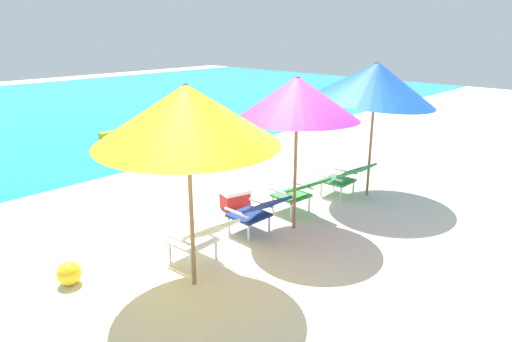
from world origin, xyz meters
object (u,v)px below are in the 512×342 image
at_px(lounge_chair_far_left, 201,236).
at_px(cooler_box, 235,199).
at_px(lounge_chair_near_right, 299,191).
at_px(beach_umbrella_right, 375,82).
at_px(lounge_chair_far_right, 346,176).
at_px(swim_buoy, 125,131).
at_px(beach_umbrella_left, 187,115).
at_px(beach_umbrella_center, 297,98).
at_px(beach_ball, 69,273).
at_px(lounge_chair_near_left, 257,211).

xyz_separation_m(lounge_chair_far_left, cooler_box, (1.67, 1.09, -0.24)).
height_order(lounge_chair_near_right, beach_umbrella_right, beach_umbrella_right).
bearing_deg(lounge_chair_far_right, swim_buoy, 89.81).
bearing_deg(beach_umbrella_left, lounge_chair_near_right, 9.24).
bearing_deg(beach_umbrella_right, beach_umbrella_center, 177.75).
xyz_separation_m(lounge_chair_far_left, lounge_chair_near_right, (2.19, 0.12, 0.00)).
bearing_deg(beach_umbrella_center, beach_ball, 162.84).
distance_m(lounge_chair_far_left, lounge_chair_far_right, 3.39).
distance_m(lounge_chair_far_left, lounge_chair_near_left, 1.11).
relative_size(swim_buoy, lounge_chair_far_right, 1.79).
bearing_deg(cooler_box, beach_umbrella_left, -145.83).
bearing_deg(beach_umbrella_right, lounge_chair_near_right, 166.88).
height_order(beach_umbrella_right, cooler_box, beach_umbrella_right).
distance_m(beach_umbrella_center, beach_umbrella_right, 2.06).
relative_size(swim_buoy, beach_umbrella_center, 0.62).
distance_m(swim_buoy, cooler_box, 6.53).
relative_size(beach_umbrella_right, beach_ball, 10.03).
bearing_deg(beach_umbrella_center, lounge_chair_far_left, 174.28).
bearing_deg(beach_umbrella_right, lounge_chair_far_left, 176.17).
height_order(lounge_chair_far_left, beach_ball, lounge_chair_far_left).
bearing_deg(beach_ball, lounge_chair_far_right, -9.60).
relative_size(beach_umbrella_center, beach_ball, 8.91).
bearing_deg(lounge_chair_near_left, lounge_chair_far_left, -177.48).
bearing_deg(beach_umbrella_right, lounge_chair_far_right, 148.15).
height_order(lounge_chair_far_left, cooler_box, lounge_chair_far_left).
bearing_deg(lounge_chair_far_right, lounge_chair_near_right, 173.53).
height_order(lounge_chair_near_left, cooler_box, lounge_chair_near_left).
height_order(lounge_chair_far_left, lounge_chair_near_right, same).
distance_m(lounge_chair_near_right, lounge_chair_far_right, 1.21).
height_order(lounge_chair_near_left, beach_ball, lounge_chair_near_left).
bearing_deg(swim_buoy, beach_ball, -126.16).
bearing_deg(beach_umbrella_center, beach_umbrella_left, -176.36).
bearing_deg(beach_umbrella_center, lounge_chair_near_left, 159.54).
bearing_deg(lounge_chair_far_right, lounge_chair_near_left, 178.24).
distance_m(lounge_chair_near_left, cooler_box, 1.21).
height_order(lounge_chair_far_left, beach_umbrella_left, beach_umbrella_left).
distance_m(beach_umbrella_right, cooler_box, 3.12).
relative_size(lounge_chair_near_left, beach_umbrella_left, 0.31).
bearing_deg(cooler_box, lounge_chair_near_left, -118.22).
height_order(lounge_chair_near_left, lounge_chair_near_right, same).
distance_m(lounge_chair_far_left, beach_umbrella_left, 1.73).
distance_m(swim_buoy, lounge_chair_near_left, 7.70).
height_order(beach_umbrella_center, beach_umbrella_right, beach_umbrella_right).
height_order(lounge_chair_far_left, beach_umbrella_right, beach_umbrella_right).
height_order(swim_buoy, cooler_box, cooler_box).
bearing_deg(cooler_box, lounge_chair_far_left, -146.87).
xyz_separation_m(beach_umbrella_left, beach_umbrella_right, (4.14, 0.05, -0.00)).
xyz_separation_m(beach_ball, cooler_box, (3.08, 0.30, 0.02)).
xyz_separation_m(swim_buoy, lounge_chair_near_right, (-1.23, -7.27, 0.31)).
xyz_separation_m(swim_buoy, beach_ball, (-4.82, -6.60, 0.05)).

